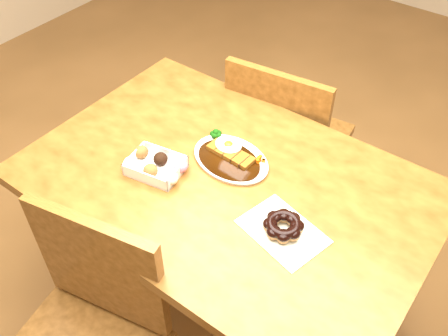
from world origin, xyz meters
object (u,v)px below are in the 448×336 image
Objects in this scene: donut_box at (156,165)px; chair_far at (285,141)px; katsu_curry_plate at (230,156)px; pon_de_ring at (283,226)px; table at (227,202)px.

chair_far is at bearing 81.80° from donut_box.
chair_far reaches higher than katsu_curry_plate.
table is at bearing 163.85° from pon_de_ring.
chair_far reaches higher than donut_box.
pon_de_ring is (0.28, -0.15, 0.01)m from katsu_curry_plate.
donut_box is (-0.19, -0.10, 0.12)m from table.
chair_far is 3.43× the size of pon_de_ring.
donut_box is 0.76× the size of pon_de_ring.
chair_far is (-0.10, 0.54, -0.17)m from table.
katsu_curry_plate is at bearing 152.64° from pon_de_ring.
katsu_curry_plate is at bearing 119.58° from table.
table is at bearing 26.76° from donut_box.
table is 0.28m from pon_de_ring.
donut_box is (-0.15, -0.17, 0.01)m from katsu_curry_plate.
pon_de_ring is at bearing 112.41° from chair_far.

